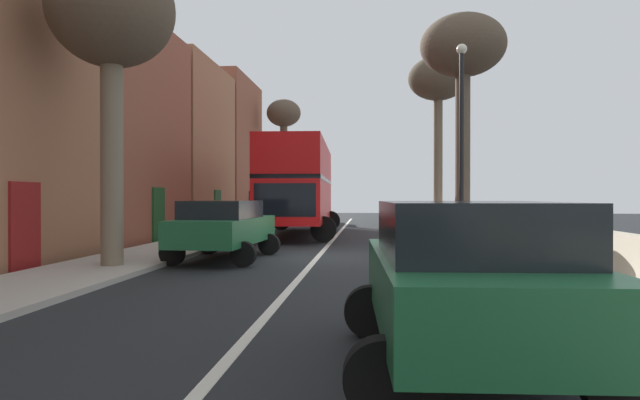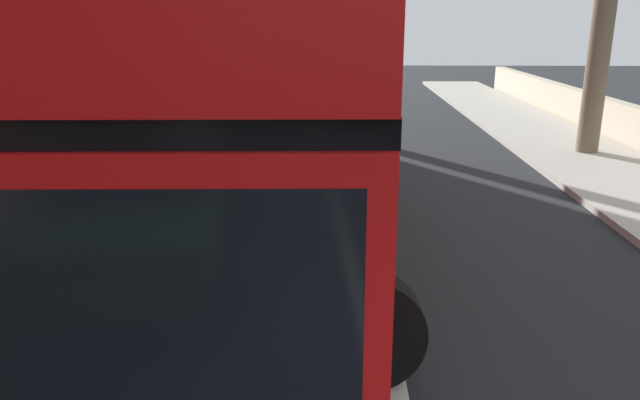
% 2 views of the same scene
% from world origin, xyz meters
% --- Properties ---
extents(double_decker_bus, '(3.86, 11.10, 4.06)m').
position_xyz_m(double_decker_bus, '(-1.70, 8.53, 2.35)').
color(double_decker_bus, red).
rests_on(double_decker_bus, ground).
extents(parked_car_grey_left_3, '(2.53, 4.56, 1.67)m').
position_xyz_m(parked_car_grey_left_3, '(-2.50, 19.86, 0.95)').
color(parked_car_grey_left_3, slate).
rests_on(parked_car_grey_left_3, ground).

